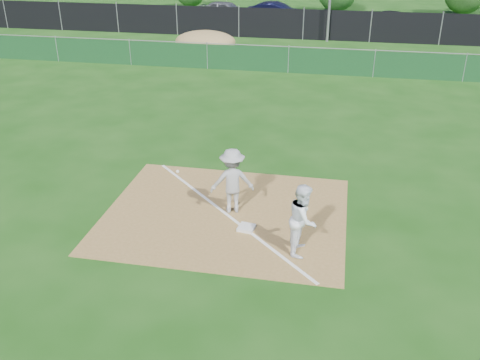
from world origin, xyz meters
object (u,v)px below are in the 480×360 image
(play_at_first, at_px, (232,181))
(runner, at_px, (303,219))
(first_base, at_px, (246,228))
(car_right, at_px, (396,22))
(car_left, at_px, (226,11))
(car_mid, at_px, (276,13))

(play_at_first, xyz_separation_m, runner, (1.89, -1.47, -0.04))
(first_base, xyz_separation_m, play_at_first, (-0.51, 0.82, 0.80))
(play_at_first, height_order, car_right, play_at_first)
(first_base, xyz_separation_m, runner, (1.37, -0.64, 0.76))
(runner, relative_size, car_left, 0.40)
(first_base, relative_size, car_right, 0.08)
(play_at_first, relative_size, car_mid, 0.47)
(first_base, height_order, car_left, car_left)
(play_at_first, height_order, car_left, play_at_first)
(play_at_first, xyz_separation_m, car_right, (5.60, 25.32, -0.20))
(car_mid, xyz_separation_m, car_right, (8.02, -1.36, -0.07))
(car_left, distance_m, car_mid, 3.78)
(first_base, height_order, car_mid, car_mid)
(play_at_first, bearing_deg, runner, -37.89)
(car_mid, bearing_deg, car_left, 88.21)
(first_base, xyz_separation_m, car_right, (5.08, 26.14, 0.61))
(play_at_first, xyz_separation_m, car_mid, (-2.42, 26.68, -0.12))
(runner, height_order, car_mid, runner)
(car_mid, bearing_deg, car_right, -92.67)
(first_base, relative_size, car_mid, 0.08)
(runner, bearing_deg, car_right, -5.13)
(first_base, bearing_deg, car_right, 79.00)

